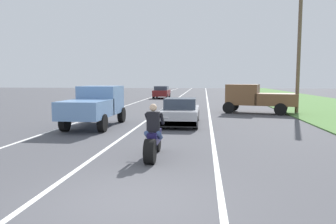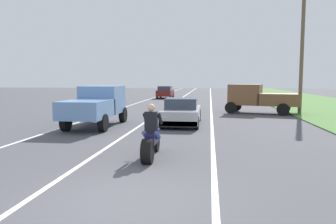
{
  "view_description": "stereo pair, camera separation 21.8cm",
  "coord_description": "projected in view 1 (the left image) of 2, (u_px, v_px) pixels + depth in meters",
  "views": [
    {
      "loc": [
        1.45,
        -5.78,
        2.33
      ],
      "look_at": [
        -0.01,
        7.28,
        1.0
      ],
      "focal_mm": 34.7,
      "sensor_mm": 36.0,
      "label": 1
    },
    {
      "loc": [
        1.67,
        -5.75,
        2.33
      ],
      "look_at": [
        -0.01,
        7.28,
        1.0
      ],
      "focal_mm": 34.7,
      "sensor_mm": 36.0,
      "label": 2
    }
  ],
  "objects": [
    {
      "name": "ground_plane",
      "position": [
        126.0,
        203.0,
        6.11
      ],
      "size": [
        160.0,
        160.0,
        0.0
      ],
      "primitive_type": "plane",
      "color": "#4C4C51"
    },
    {
      "name": "lane_stripe_left_solid",
      "position": [
        120.0,
        108.0,
        26.48
      ],
      "size": [
        0.14,
        120.0,
        0.01
      ],
      "primitive_type": "cube",
      "color": "white",
      "rests_on": "ground"
    },
    {
      "name": "lane_stripe_right_solid",
      "position": [
        209.0,
        109.0,
        25.68
      ],
      "size": [
        0.14,
        120.0,
        0.01
      ],
      "primitive_type": "cube",
      "color": "white",
      "rests_on": "ground"
    },
    {
      "name": "lane_stripe_centre_dashed",
      "position": [
        163.0,
        108.0,
        26.08
      ],
      "size": [
        0.14,
        120.0,
        0.01
      ],
      "primitive_type": "cube",
      "color": "white",
      "rests_on": "ground"
    },
    {
      "name": "motorcycle_with_rider",
      "position": [
        153.0,
        139.0,
        9.51
      ],
      "size": [
        0.7,
        2.21,
        1.62
      ],
      "color": "black",
      "rests_on": "ground"
    },
    {
      "name": "sports_car_silver",
      "position": [
        181.0,
        112.0,
        16.71
      ],
      "size": [
        1.84,
        4.3,
        1.37
      ],
      "color": "#B7B7BC",
      "rests_on": "ground"
    },
    {
      "name": "pickup_truck_left_lane_light_blue",
      "position": [
        95.0,
        104.0,
        15.95
      ],
      "size": [
        2.02,
        4.8,
        1.98
      ],
      "color": "#6B93C6",
      "rests_on": "ground"
    },
    {
      "name": "pickup_truck_right_shoulder_brown",
      "position": [
        257.0,
        97.0,
        22.23
      ],
      "size": [
        5.14,
        3.14,
        1.98
      ],
      "color": "brown",
      "rests_on": "ground"
    },
    {
      "name": "utility_pole_roadside",
      "position": [
        299.0,
        51.0,
        21.77
      ],
      "size": [
        0.24,
        0.24,
        8.37
      ],
      "primitive_type": "cylinder",
      "color": "brown",
      "rests_on": "ground"
    },
    {
      "name": "distant_car_far_ahead",
      "position": [
        162.0,
        92.0,
        39.79
      ],
      "size": [
        1.8,
        4.0,
        1.5
      ],
      "color": "maroon",
      "rests_on": "ground"
    }
  ]
}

